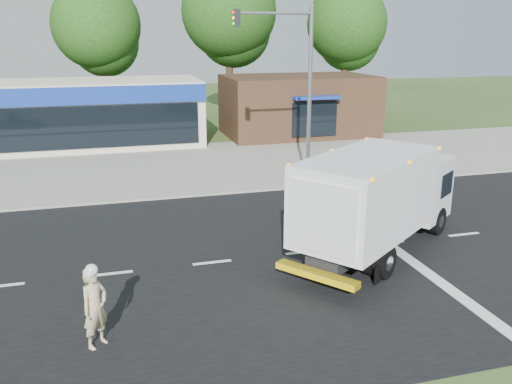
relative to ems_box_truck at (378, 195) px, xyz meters
The scene contains 11 objects.
ground 3.02m from the ems_box_truck, 164.83° to the left, with size 120.00×120.00×0.00m, color #385123.
road_asphalt 3.01m from the ems_box_truck, 164.83° to the left, with size 60.00×14.00×0.02m, color black.
sidewalk 9.27m from the ems_box_truck, 104.18° to the left, with size 60.00×2.40×0.12m, color gray.
parking_apron 14.90m from the ems_box_truck, 98.66° to the left, with size 60.00×9.00×0.02m, color gray.
lane_markings 2.25m from the ems_box_truck, 139.43° to the right, with size 55.20×7.00×0.01m.
ems_box_truck is the anchor object (origin of this frame).
emergency_worker 9.23m from the ems_box_truck, 159.52° to the right, with size 0.81×0.81×2.00m.
retail_strip_mall 23.40m from the ems_box_truck, 118.66° to the left, with size 18.00×6.20×4.00m.
brown_storefront 21.13m from the ems_box_truck, 76.94° to the left, with size 10.00×6.70×4.00m.
traffic_signal_pole 8.73m from the ems_box_truck, 89.09° to the left, with size 3.51×0.25×8.00m.
background_trees 29.44m from the ems_box_truck, 96.09° to the left, with size 36.77×7.39×12.10m.
Camera 1 is at (-5.82, -15.20, 6.85)m, focal length 38.00 mm.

